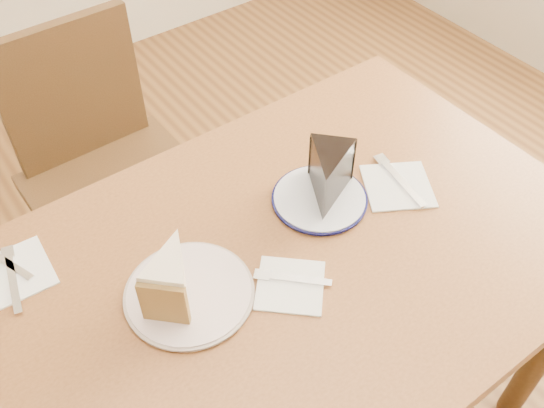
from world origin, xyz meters
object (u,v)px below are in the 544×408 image
at_px(plate_cream, 189,293).
at_px(chocolate_cake, 328,180).
at_px(chair_far, 110,175).
at_px(plate_navy, 319,199).
at_px(carrot_cake, 173,275).
at_px(table, 289,286).

bearing_deg(plate_cream, chocolate_cake, 5.78).
height_order(chair_far, plate_cream, chair_far).
xyz_separation_m(plate_cream, chocolate_cake, (0.35, 0.04, 0.05)).
bearing_deg(plate_navy, chocolate_cake, -37.96).
distance_m(chair_far, plate_cream, 0.69).
distance_m(chair_far, plate_navy, 0.69).
relative_size(chair_far, plate_navy, 4.76).
bearing_deg(chair_far, carrot_cake, 78.57).
relative_size(chair_far, chocolate_cake, 6.97).
bearing_deg(plate_cream, table, -9.79).
relative_size(plate_cream, chocolate_cake, 1.74).
xyz_separation_m(plate_navy, carrot_cake, (-0.35, -0.03, 0.05)).
bearing_deg(plate_navy, carrot_cake, -175.38).
height_order(carrot_cake, chocolate_cake, chocolate_cake).
relative_size(plate_navy, chocolate_cake, 1.46).
distance_m(plate_cream, chocolate_cake, 0.35).
bearing_deg(carrot_cake, chocolate_cake, 47.90).
bearing_deg(carrot_cake, table, 31.92).
bearing_deg(table, chocolate_cake, 25.65).
bearing_deg(table, chair_far, 98.68).
distance_m(plate_navy, chocolate_cake, 0.06).
bearing_deg(chocolate_cake, table, 72.12).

